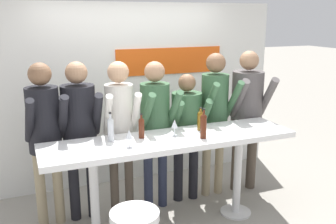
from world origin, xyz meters
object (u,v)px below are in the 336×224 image
Objects in this scene: wine_bottle_0 at (200,120)px; wine_glass_0 at (129,135)px; wine_bottle_3 at (111,128)px; wine_glass_1 at (175,124)px; person_far_left at (44,127)px; person_center_left at (120,121)px; person_left at (80,124)px; person_right at (215,108)px; wine_bottle_2 at (203,125)px; person_center_right at (187,125)px; tasting_table at (172,150)px; person_far_right at (247,106)px; wine_bottle_1 at (141,127)px; person_center at (155,119)px.

wine_bottle_0 is 0.92m from wine_glass_0.
wine_glass_1 is at bearing -6.88° from wine_bottle_3.
person_far_left is 1.01× the size of person_center_left.
person_far_left reaches higher than person_left.
person_far_left is 0.99× the size of person_right.
wine_glass_0 is (0.12, -0.25, -0.01)m from wine_bottle_3.
person_center_left reaches higher than wine_bottle_3.
wine_bottle_2 reaches higher than wine_bottle_3.
wine_bottle_0 is at bearing -17.50° from person_left.
person_center_right is at bearing 79.28° from wine_bottle_2.
tasting_table is 10.29× the size of wine_bottle_0.
wine_bottle_2 is 1.79× the size of wine_glass_1.
wine_glass_0 is at bearing -64.29° from wine_bottle_3.
wine_bottle_1 is at bearing -156.58° from person_far_right.
tasting_table is 1.44× the size of person_far_right.
wine_bottle_3 is (-0.61, -0.36, 0.06)m from person_center.
person_left is at bearing 172.29° from person_center.
person_far_left is at bearing 165.09° from wine_bottle_0.
person_center is at bearing 51.28° from wine_glass_0.
wine_glass_1 is at bearing 17.25° from wine_glass_0.
wine_bottle_2 is (0.30, -0.63, 0.07)m from person_center.
person_far_right is 1.31m from wine_glass_1.
wine_bottle_2 reaches higher than wine_bottle_0.
person_center is 5.62× the size of wine_bottle_2.
wine_bottle_3 is (0.24, -0.44, 0.05)m from person_left.
person_far_right is 1.87m from wine_glass_0.
person_left is at bearing -172.82° from person_far_right.
tasting_table is at bearing 154.46° from wine_bottle_2.
person_center reaches higher than wine_bottle_0.
wine_bottle_2 reaches higher than wine_glass_0.
person_far_left is 0.98× the size of person_far_right.
person_center is 0.81m from person_right.
person_far_right is at bearing 20.28° from wine_glass_0.
wine_glass_0 is (-1.30, -0.67, 0.01)m from person_right.
person_left is 10.21× the size of wine_glass_1.
person_far_left is at bearing 154.06° from wine_bottle_1.
person_left is at bearing 176.39° from person_center_left.
tasting_table is 0.28m from wine_glass_1.
wine_glass_0 is at bearing -91.26° from person_center_left.
person_center is at bearing 96.87° from wine_glass_1.
person_left is 0.85m from person_center.
tasting_table is 1.04m from person_left.
person_center_left is at bearing 176.17° from person_center.
wine_bottle_1 is at bearing -178.32° from wine_bottle_0.
person_right is at bearing 33.47° from wine_glass_1.
wine_glass_1 is at bearing -166.95° from wine_bottle_0.
wine_bottle_2 reaches higher than wine_glass_1.
person_center_right is 1.14m from wine_glass_0.
tasting_table is 1.47× the size of person_left.
wine_bottle_0 is (1.24, -0.44, 0.04)m from person_left.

